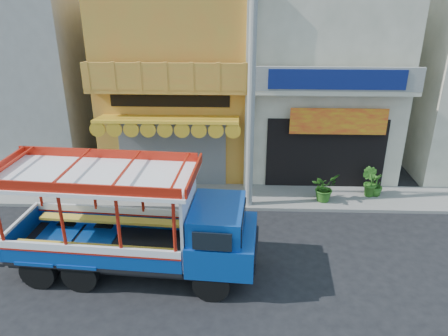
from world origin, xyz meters
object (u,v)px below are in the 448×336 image
utility_pole (256,70)px  potted_plant_c (376,185)px  songthaew_truck (148,225)px  potted_plant_a (324,187)px  potted_plant_b (369,182)px  green_sign (69,182)px

utility_pole → potted_plant_c: 6.57m
songthaew_truck → potted_plant_c: 9.23m
utility_pole → potted_plant_a: bearing=9.0°
potted_plant_a → potted_plant_b: potted_plant_b is taller
utility_pole → potted_plant_a: 5.14m
songthaew_truck → potted_plant_b: (7.45, 4.94, -0.92)m
potted_plant_b → potted_plant_a: bearing=73.4°
potted_plant_b → potted_plant_c: bearing=-121.6°
potted_plant_c → potted_plant_b: bearing=-70.7°
songthaew_truck → green_sign: bearing=130.8°
utility_pole → songthaew_truck: bearing=-126.7°
utility_pole → potted_plant_a: utility_pole is taller
songthaew_truck → green_sign: size_ratio=6.65×
green_sign → utility_pole: bearing=-5.3°
potted_plant_a → potted_plant_c: 2.12m
potted_plant_a → potted_plant_c: bearing=-29.7°
utility_pole → songthaew_truck: size_ratio=3.87×
songthaew_truck → potted_plant_b: 8.99m
utility_pole → potted_plant_c: size_ratio=31.89×
songthaew_truck → potted_plant_a: (5.66, 4.46, -0.94)m
utility_pole → green_sign: 8.38m
potted_plant_b → green_sign: bearing=59.5°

